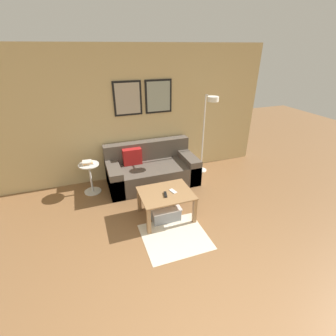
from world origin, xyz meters
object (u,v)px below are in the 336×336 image
(storage_bin, at_px, (165,212))
(cell_phone, at_px, (173,191))
(side_table, at_px, (90,175))
(coffee_table, at_px, (166,197))
(floor_lamp, at_px, (208,121))
(remote_control, at_px, (165,195))
(book_stack, at_px, (87,163))
(couch, at_px, (151,170))

(storage_bin, bearing_deg, cell_phone, 8.32)
(side_table, distance_m, cell_phone, 1.67)
(coffee_table, distance_m, floor_lamp, 1.86)
(remote_control, bearing_deg, cell_phone, 35.28)
(storage_bin, height_order, floor_lamp, floor_lamp)
(book_stack, xyz_separation_m, cell_phone, (1.20, -1.18, -0.16))
(floor_lamp, distance_m, remote_control, 1.88)
(side_table, xyz_separation_m, cell_phone, (1.19, -1.17, 0.11))
(side_table, height_order, remote_control, side_table)
(coffee_table, bearing_deg, couch, 85.20)
(couch, xyz_separation_m, coffee_table, (-0.10, -1.15, 0.09))
(side_table, relative_size, book_stack, 2.70)
(floor_lamp, distance_m, book_stack, 2.42)
(couch, bearing_deg, side_table, 179.17)
(couch, xyz_separation_m, remote_control, (-0.13, -1.22, 0.19))
(cell_phone, bearing_deg, storage_bin, 171.88)
(remote_control, bearing_deg, side_table, 142.46)
(storage_bin, height_order, cell_phone, cell_phone)
(coffee_table, bearing_deg, cell_phone, -1.04)
(storage_bin, height_order, side_table, side_table)
(book_stack, height_order, cell_phone, book_stack)
(side_table, relative_size, cell_phone, 4.16)
(couch, distance_m, coffee_table, 1.16)
(couch, distance_m, cell_phone, 1.17)
(couch, bearing_deg, storage_bin, -96.23)
(couch, relative_size, coffee_table, 2.15)
(coffee_table, distance_m, side_table, 1.59)
(couch, bearing_deg, floor_lamp, -2.63)
(coffee_table, distance_m, book_stack, 1.62)
(couch, bearing_deg, cell_phone, -88.93)
(floor_lamp, distance_m, side_table, 2.48)
(couch, distance_m, storage_bin, 1.20)
(couch, height_order, side_table, couch)
(side_table, bearing_deg, couch, -0.83)
(book_stack, bearing_deg, remote_control, -49.68)
(coffee_table, height_order, cell_phone, cell_phone)
(floor_lamp, height_order, book_stack, floor_lamp)
(book_stack, distance_m, remote_control, 1.64)
(side_table, distance_m, book_stack, 0.26)
(coffee_table, xyz_separation_m, side_table, (-1.07, 1.17, -0.02))
(floor_lamp, relative_size, book_stack, 7.72)
(couch, height_order, remote_control, couch)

